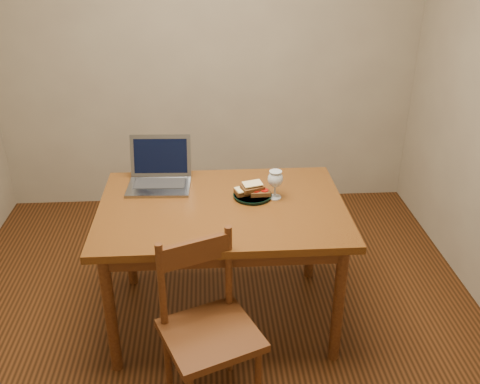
{
  "coord_description": "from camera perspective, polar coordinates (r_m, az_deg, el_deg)",
  "views": [
    {
      "loc": [
        -0.01,
        -2.39,
        2.08
      ],
      "look_at": [
        0.15,
        0.12,
        0.8
      ],
      "focal_mm": 40.0,
      "sensor_mm": 36.0,
      "label": 1
    }
  ],
  "objects": [
    {
      "name": "front_wall",
      "position": [
        1.11,
        -2.18,
        -17.86
      ],
      "size": [
        3.2,
        0.02,
        2.6
      ],
      "primitive_type": "cube",
      "color": "gray",
      "rests_on": "floor"
    },
    {
      "name": "back_wall",
      "position": [
        4.08,
        -3.63,
        15.88
      ],
      "size": [
        3.2,
        0.02,
        2.6
      ],
      "primitive_type": "cube",
      "color": "gray",
      "rests_on": "floor"
    },
    {
      "name": "milk_glass",
      "position": [
        2.86,
        3.77,
        0.81
      ],
      "size": [
        0.08,
        0.08,
        0.16
      ],
      "primitive_type": null,
      "color": "white",
      "rests_on": "table"
    },
    {
      "name": "floor",
      "position": [
        3.18,
        -2.69,
        -14.19
      ],
      "size": [
        3.2,
        3.2,
        0.02
      ],
      "primitive_type": "cube",
      "color": "black",
      "rests_on": "ground"
    },
    {
      "name": "sandwich_top",
      "position": [
        2.88,
        1.34,
        0.57
      ],
      "size": [
        0.14,
        0.11,
        0.04
      ],
      "primitive_type": null,
      "rotation": [
        0.0,
        0.0,
        0.37
      ],
      "color": "#381E0C",
      "rests_on": "plate"
    },
    {
      "name": "sandwich_cheese",
      "position": [
        2.89,
        0.63,
        0.16
      ],
      "size": [
        0.13,
        0.1,
        0.04
      ],
      "primitive_type": null,
      "rotation": [
        0.0,
        0.0,
        0.29
      ],
      "color": "#381E0C",
      "rests_on": "plate"
    },
    {
      "name": "plate",
      "position": [
        2.9,
        1.34,
        -0.39
      ],
      "size": [
        0.21,
        0.21,
        0.02
      ],
      "primitive_type": "cylinder",
      "color": "black",
      "rests_on": "table"
    },
    {
      "name": "table",
      "position": [
        2.86,
        -1.91,
        -2.93
      ],
      "size": [
        1.3,
        0.9,
        0.74
      ],
      "color": "#47200B",
      "rests_on": "floor"
    },
    {
      "name": "chair",
      "position": [
        2.47,
        -3.4,
        -13.73
      ],
      "size": [
        0.52,
        0.51,
        0.43
      ],
      "rotation": [
        0.0,
        0.0,
        0.39
      ],
      "color": "#3C1C0C",
      "rests_on": "floor"
    },
    {
      "name": "sandwich_tomato",
      "position": [
        2.88,
        2.16,
        -0.01
      ],
      "size": [
        0.11,
        0.07,
        0.03
      ],
      "primitive_type": null,
      "rotation": [
        0.0,
        0.0,
        0.03
      ],
      "color": "#381E0C",
      "rests_on": "plate"
    },
    {
      "name": "laptop",
      "position": [
        3.07,
        -8.56,
        2.12
      ],
      "size": [
        0.36,
        0.33,
        0.25
      ],
      "rotation": [
        0.0,
        0.0,
        -0.05
      ],
      "color": "slate",
      "rests_on": "table"
    }
  ]
}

